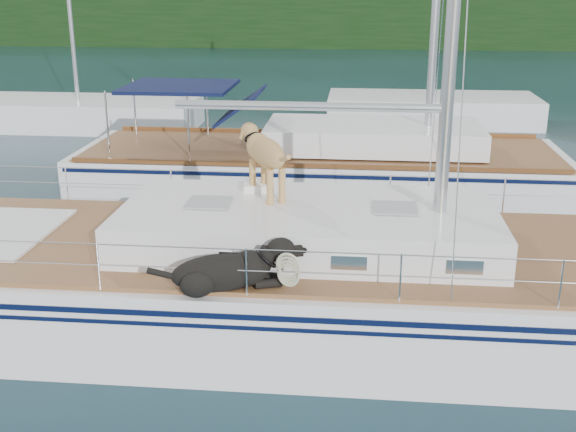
# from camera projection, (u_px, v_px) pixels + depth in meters

# --- Properties ---
(ground) EXTENTS (120.00, 120.00, 0.00)m
(ground) POSITION_uv_depth(u_px,v_px,m) (253.00, 322.00, 10.65)
(ground) COLOR black
(ground) RESTS_ON ground
(tree_line) EXTENTS (90.00, 3.00, 6.00)m
(tree_line) POSITION_uv_depth(u_px,v_px,m) (342.00, 5.00, 52.24)
(tree_line) COLOR black
(tree_line) RESTS_ON ground
(shore_bank) EXTENTS (92.00, 1.00, 1.20)m
(shore_bank) POSITION_uv_depth(u_px,v_px,m) (342.00, 38.00, 54.13)
(shore_bank) COLOR #595147
(shore_bank) RESTS_ON ground
(main_sailboat) EXTENTS (12.00, 4.03, 14.01)m
(main_sailboat) POSITION_uv_depth(u_px,v_px,m) (258.00, 280.00, 10.42)
(main_sailboat) COLOR white
(main_sailboat) RESTS_ON ground
(neighbor_sailboat) EXTENTS (11.00, 3.50, 13.30)m
(neighbor_sailboat) POSITION_uv_depth(u_px,v_px,m) (325.00, 170.00, 16.60)
(neighbor_sailboat) COLOR white
(neighbor_sailboat) RESTS_ON ground
(bg_boat_west) EXTENTS (8.00, 3.00, 11.65)m
(bg_boat_west) POSITION_uv_depth(u_px,v_px,m) (79.00, 114.00, 24.49)
(bg_boat_west) COLOR white
(bg_boat_west) RESTS_ON ground
(bg_boat_center) EXTENTS (7.20, 3.00, 11.65)m
(bg_boat_center) POSITION_uv_depth(u_px,v_px,m) (432.00, 110.00, 25.26)
(bg_boat_center) COLOR white
(bg_boat_center) RESTS_ON ground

